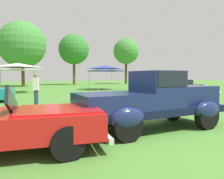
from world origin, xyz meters
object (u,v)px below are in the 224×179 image
feature_pickup_truck (154,99)px  spectator_by_row (137,85)px  canopy_tent_right_field (106,68)px  spectator_between_cars (36,89)px  neighbor_convertible (5,124)px  show_car_charcoal (180,87)px  canopy_tent_center_field (18,66)px

feature_pickup_truck → spectator_by_row: feature_pickup_truck is taller
feature_pickup_truck → canopy_tent_right_field: bearing=70.3°
spectator_between_cars → spectator_by_row: 6.64m
neighbor_convertible → spectator_between_cars: size_ratio=2.62×
feature_pickup_truck → spectator_by_row: bearing=60.7°
neighbor_convertible → show_car_charcoal: (13.52, 9.28, 0.02)m
feature_pickup_truck → show_car_charcoal: 13.20m
canopy_tent_center_field → spectator_between_cars: bearing=-87.6°
canopy_tent_right_field → show_car_charcoal: bearing=-64.7°
feature_pickup_truck → spectator_between_cars: (-2.61, 5.91, 0.04)m
spectator_by_row → feature_pickup_truck: bearing=-119.3°
spectator_by_row → spectator_between_cars: bearing=-170.5°
show_car_charcoal → canopy_tent_right_field: size_ratio=1.32×
canopy_tent_center_field → canopy_tent_right_field: (9.03, 0.63, -0.00)m
show_car_charcoal → feature_pickup_truck: bearing=-136.9°
spectator_between_cars → show_car_charcoal: bearing=14.2°
neighbor_convertible → show_car_charcoal: neighbor_convertible is taller
feature_pickup_truck → spectator_between_cars: size_ratio=2.72×
show_car_charcoal → spectator_by_row: spectator_by_row is taller
feature_pickup_truck → spectator_by_row: 8.04m
show_car_charcoal → canopy_tent_right_field: bearing=115.3°
show_car_charcoal → canopy_tent_center_field: bearing=150.7°
spectator_by_row → show_car_charcoal: bearing=19.3°
neighbor_convertible → canopy_tent_center_field: size_ratio=1.36×
neighbor_convertible → spectator_by_row: bearing=43.0°
feature_pickup_truck → neighbor_convertible: (-3.88, -0.27, -0.29)m
feature_pickup_truck → neighbor_convertible: bearing=-176.0°
spectator_by_row → canopy_tent_right_field: 10.07m
feature_pickup_truck → canopy_tent_center_field: (-3.04, 16.12, 1.56)m
feature_pickup_truck → canopy_tent_right_field: canopy_tent_right_field is taller
feature_pickup_truck → spectator_by_row: size_ratio=2.72×
neighbor_convertible → show_car_charcoal: bearing=34.5°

